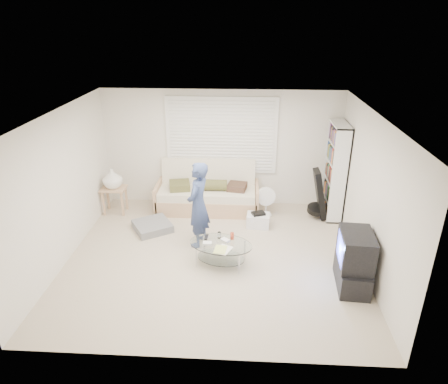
# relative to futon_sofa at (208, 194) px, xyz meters

# --- Properties ---
(ground) EXTENTS (5.00, 5.00, 0.00)m
(ground) POSITION_rel_futon_sofa_xyz_m (0.28, -1.88, -0.35)
(ground) COLOR #B5A78D
(ground) RESTS_ON ground
(room_shell) EXTENTS (5.02, 4.52, 2.51)m
(room_shell) POSITION_rel_futon_sofa_xyz_m (0.28, -1.40, 1.28)
(room_shell) COLOR silver
(room_shell) RESTS_ON ground
(window_blinds) EXTENTS (2.32, 0.08, 1.62)m
(window_blinds) POSITION_rel_futon_sofa_xyz_m (0.28, 0.32, 1.20)
(window_blinds) COLOR silver
(window_blinds) RESTS_ON ground
(futon_sofa) EXTENTS (2.16, 0.87, 1.06)m
(futon_sofa) POSITION_rel_futon_sofa_xyz_m (0.00, 0.00, 0.00)
(futon_sofa) COLOR tan
(futon_sofa) RESTS_ON ground
(grey_floor_pillow) EXTENTS (0.90, 0.90, 0.15)m
(grey_floor_pillow) POSITION_rel_futon_sofa_xyz_m (-1.00, -0.97, -0.27)
(grey_floor_pillow) COLOR slate
(grey_floor_pillow) RESTS_ON ground
(side_table) EXTENTS (0.50, 0.40, 0.99)m
(side_table) POSITION_rel_futon_sofa_xyz_m (-1.94, -0.27, 0.39)
(side_table) COLOR tan
(side_table) RESTS_ON ground
(bookshelf) EXTENTS (0.31, 0.82, 1.96)m
(bookshelf) POSITION_rel_futon_sofa_xyz_m (2.60, -0.11, 0.63)
(bookshelf) COLOR white
(bookshelf) RESTS_ON ground
(guitar_case) EXTENTS (0.39, 0.39, 1.03)m
(guitar_case) POSITION_rel_futon_sofa_xyz_m (2.31, -0.28, 0.11)
(guitar_case) COLOR black
(guitar_case) RESTS_ON ground
(floor_fan) EXTENTS (0.40, 0.26, 0.65)m
(floor_fan) POSITION_rel_futon_sofa_xyz_m (1.24, -0.25, 0.03)
(floor_fan) COLOR white
(floor_fan) RESTS_ON ground
(storage_bin) EXTENTS (0.47, 0.34, 0.31)m
(storage_bin) POSITION_rel_futon_sofa_xyz_m (1.07, -0.72, -0.21)
(storage_bin) COLOR white
(storage_bin) RESTS_ON ground
(tv_unit) EXTENTS (0.51, 0.87, 0.92)m
(tv_unit) POSITION_rel_futon_sofa_xyz_m (2.48, -2.53, 0.10)
(tv_unit) COLOR black
(tv_unit) RESTS_ON ground
(coffee_table) EXTENTS (1.17, 0.88, 0.51)m
(coffee_table) POSITION_rel_futon_sofa_xyz_m (0.42, -2.06, -0.03)
(coffee_table) COLOR silver
(coffee_table) RESTS_ON ground
(standing_person) EXTENTS (0.52, 0.66, 1.58)m
(standing_person) POSITION_rel_futon_sofa_xyz_m (-0.02, -1.44, 0.44)
(standing_person) COLOR navy
(standing_person) RESTS_ON ground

